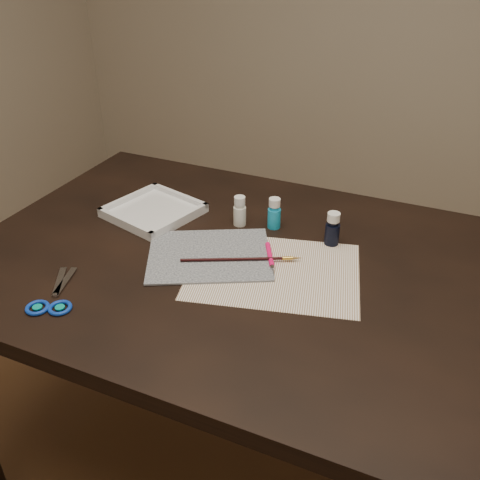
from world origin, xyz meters
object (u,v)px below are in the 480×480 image
at_px(paint_bottle_cyan, 274,213).
at_px(scissors, 54,290).
at_px(palette_tray, 154,210).
at_px(paint_bottle_white, 240,211).
at_px(canvas, 209,255).
at_px(paper, 274,271).
at_px(paint_bottle_navy, 333,229).

distance_m(paint_bottle_cyan, scissors, 0.56).
bearing_deg(palette_tray, paint_bottle_white, 10.32).
bearing_deg(canvas, paint_bottle_white, 88.85).
distance_m(scissors, palette_tray, 0.39).
distance_m(paint_bottle_white, scissors, 0.50).
height_order(paper, paint_bottle_navy, paint_bottle_navy).
height_order(canvas, scissors, scissors).
xyz_separation_m(paper, paint_bottle_navy, (0.09, 0.17, 0.04)).
height_order(paint_bottle_cyan, scissors, paint_bottle_cyan).
relative_size(paper, palette_tray, 1.81).
height_order(canvas, paint_bottle_white, paint_bottle_white).
distance_m(canvas, paint_bottle_cyan, 0.22).
xyz_separation_m(paint_bottle_cyan, paint_bottle_navy, (0.16, -0.02, 0.00)).
relative_size(paper, paint_bottle_cyan, 4.64).
bearing_deg(paint_bottle_white, paint_bottle_navy, 0.28).
xyz_separation_m(paint_bottle_navy, scissors, (-0.49, -0.43, -0.04)).
distance_m(paint_bottle_cyan, paint_bottle_navy, 0.16).
relative_size(paint_bottle_cyan, scissors, 0.43).
distance_m(paper, paint_bottle_cyan, 0.21).
xyz_separation_m(paper, scissors, (-0.40, -0.27, 0.00)).
bearing_deg(palette_tray, scissors, -91.22).
relative_size(canvas, scissors, 1.50).
distance_m(canvas, scissors, 0.36).
bearing_deg(canvas, paper, 1.14).
distance_m(paint_bottle_white, paint_bottle_cyan, 0.09).
bearing_deg(canvas, paint_bottle_cyan, 64.91).
height_order(paper, scissors, scissors).
distance_m(paper, paint_bottle_navy, 0.19).
relative_size(paint_bottle_white, palette_tray, 0.38).
relative_size(scissors, palette_tray, 0.91).
bearing_deg(scissors, paint_bottle_cyan, -66.30).
height_order(paint_bottle_white, paint_bottle_navy, paint_bottle_navy).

